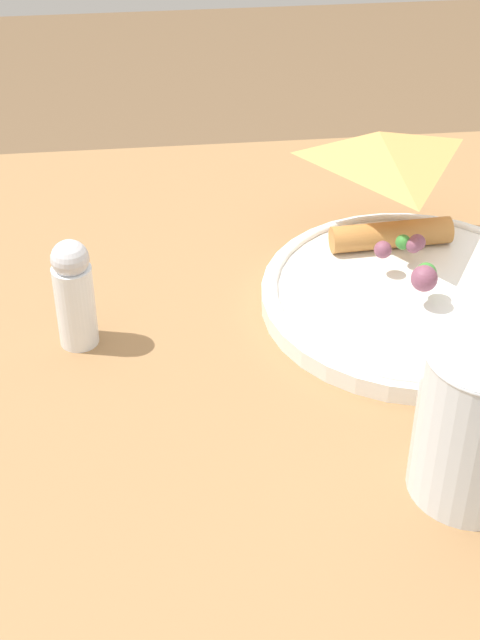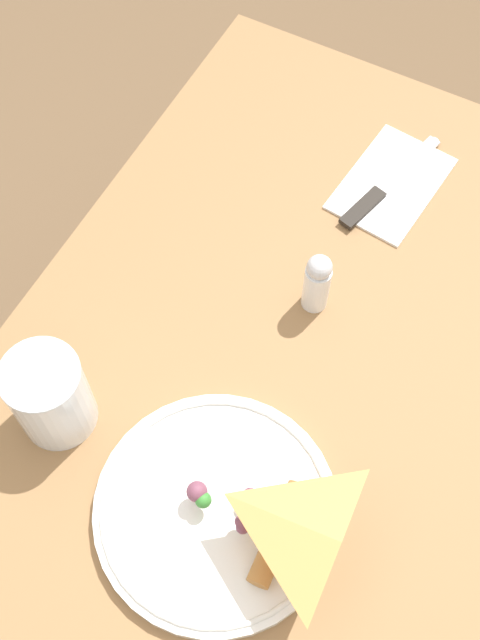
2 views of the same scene
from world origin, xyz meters
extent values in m
cube|color=olive|center=(0.00, 0.00, 0.75)|extent=(1.20, 0.65, 0.03)
cylinder|color=white|center=(-0.08, -0.01, 0.78)|extent=(0.26, 0.26, 0.02)
torus|color=white|center=(-0.08, -0.01, 0.79)|extent=(0.24, 0.24, 0.01)
pyramid|color=tan|center=(-0.08, -0.02, 0.80)|extent=(0.12, 0.13, 0.02)
cylinder|color=#B77A3D|center=(-0.07, -0.08, 0.80)|extent=(0.11, 0.03, 0.02)
sphere|color=#388433|center=(-0.07, -0.04, 0.81)|extent=(0.01, 0.01, 0.01)
sphere|color=#7A4256|center=(-0.05, -0.03, 0.81)|extent=(0.02, 0.02, 0.02)
sphere|color=#7A4256|center=(-0.08, -0.04, 0.81)|extent=(0.01, 0.01, 0.01)
sphere|color=#7A4256|center=(-0.09, -0.04, 0.81)|extent=(0.01, 0.01, 0.01)
sphere|color=#7A4256|center=(-0.08, 0.02, 0.81)|extent=(0.02, 0.02, 0.02)
sphere|color=#388433|center=(-0.08, 0.01, 0.81)|extent=(0.02, 0.02, 0.02)
cylinder|color=white|center=(-0.06, 0.20, 0.83)|extent=(0.08, 0.08, 0.12)
cylinder|color=white|center=(-0.06, 0.20, 0.82)|extent=(0.07, 0.07, 0.10)
cylinder|color=white|center=(0.20, 0.01, 0.80)|extent=(0.03, 0.03, 0.07)
sphere|color=silver|center=(0.20, 0.01, 0.85)|extent=(0.03, 0.03, 0.03)
camera|label=1|loc=(0.14, 0.65, 1.26)|focal=55.00mm
camera|label=2|loc=(-0.26, -0.13, 1.61)|focal=45.00mm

